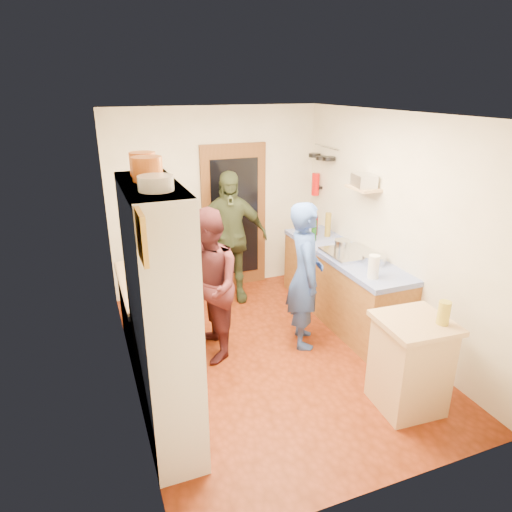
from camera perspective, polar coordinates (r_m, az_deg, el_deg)
floor at (r=5.30m, az=1.83°, el=-12.16°), size 3.00×4.00×0.02m
ceiling at (r=4.45m, az=2.23°, el=17.44°), size 3.00×4.00×0.02m
wall_back at (r=6.53m, az=-4.98°, el=6.80°), size 3.00×0.02×2.60m
wall_front at (r=3.14m, az=16.83°, el=-10.17°), size 3.00×0.02×2.60m
wall_left at (r=4.38m, az=-16.48°, el=-1.11°), size 0.02×4.00×2.60m
wall_right at (r=5.46m, az=16.76°, el=3.19°), size 0.02×4.00×2.60m
door_frame at (r=6.63m, az=-2.74°, el=4.83°), size 0.95×0.06×2.10m
door_glass at (r=6.60m, az=-2.64°, el=4.76°), size 0.70×0.02×1.70m
hutch_body at (r=3.75m, az=-11.72°, el=-7.79°), size 0.40×1.20×2.20m
hutch_top_shelf at (r=3.38m, az=-13.05°, el=8.51°), size 0.40×1.14×0.04m
plate_stack at (r=3.13m, az=-12.43°, el=8.89°), size 0.24×0.24×0.10m
orange_pot_a at (r=3.45m, az=-13.44°, el=10.55°), size 0.22×0.22×0.18m
orange_pot_b at (r=3.67m, az=-13.98°, el=11.11°), size 0.20×0.20×0.18m
left_counter_base at (r=5.18m, az=-12.57°, el=-7.93°), size 0.60×1.40×0.85m
left_counter_top at (r=4.98m, az=-12.97°, el=-3.38°), size 0.64×1.44×0.05m
toaster at (r=4.48m, az=-11.40°, el=-4.60°), size 0.24×0.20×0.16m
kettle at (r=4.81m, az=-13.41°, el=-2.79°), size 0.21×0.21×0.19m
orange_bowl at (r=5.17m, az=-12.54°, el=-1.63°), size 0.20×0.20×0.08m
chopping_board at (r=5.44m, az=-13.64°, el=-0.93°), size 0.32×0.25×0.02m
right_counter_base at (r=5.98m, az=10.65°, el=-3.78°), size 0.60×2.20×0.84m
right_counter_top at (r=5.81m, az=10.94°, el=0.27°), size 0.62×2.22×0.06m
hob at (r=5.70m, az=11.58°, el=0.36°), size 0.55×0.58×0.04m
pot_on_hob at (r=5.72m, az=10.73°, el=1.38°), size 0.20×0.20×0.13m
bottle_a at (r=6.11m, az=7.26°, el=3.18°), size 0.08×0.08×0.28m
bottle_b at (r=6.34m, az=7.43°, el=3.82°), size 0.09×0.09×0.27m
bottle_c at (r=6.30m, az=8.98°, el=3.89°), size 0.10×0.10×0.33m
paper_towel at (r=5.04m, az=14.50°, el=-1.31°), size 0.12×0.12×0.26m
mixing_bowl at (r=5.47m, az=14.51°, el=-0.44°), size 0.33×0.33×0.10m
island_base at (r=4.54m, az=18.64°, el=-12.94°), size 0.59×0.59×0.86m
island_top at (r=4.31m, az=19.33°, el=-7.88°), size 0.66×0.66×0.05m
cutting_board at (r=4.32m, az=18.41°, el=-7.60°), size 0.37×0.30×0.02m
oil_jar at (r=4.28m, az=22.43°, el=-6.58°), size 0.11×0.11×0.21m
pan_rail at (r=6.52m, az=8.83°, el=13.33°), size 0.02×0.65×0.02m
pan_hang_a at (r=6.36m, az=9.07°, el=11.94°), size 0.18×0.18×0.05m
pan_hang_b at (r=6.53m, az=8.17°, el=12.04°), size 0.16×0.16×0.05m
pan_hang_c at (r=6.70m, az=7.33°, el=12.39°), size 0.17×0.17×0.05m
wall_shelf at (r=5.63m, az=13.27°, el=8.25°), size 0.26×0.42×0.03m
radio at (r=5.61m, az=13.34°, el=9.15°), size 0.27×0.33×0.15m
ext_bracket at (r=6.77m, az=7.88°, el=8.49°), size 0.06×0.10×0.04m
fire_extinguisher at (r=6.74m, az=7.45°, el=8.88°), size 0.11×0.11×0.32m
picture_frame at (r=2.67m, az=-14.11°, el=2.32°), size 0.03×0.25×0.30m
person_hob at (r=5.13m, az=6.55°, el=-2.57°), size 0.58×0.71×1.69m
person_left at (r=4.93m, az=-5.89°, el=-3.57°), size 0.65×0.83×1.69m
person_back at (r=6.19m, az=-3.33°, el=2.30°), size 1.12×0.60×1.82m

